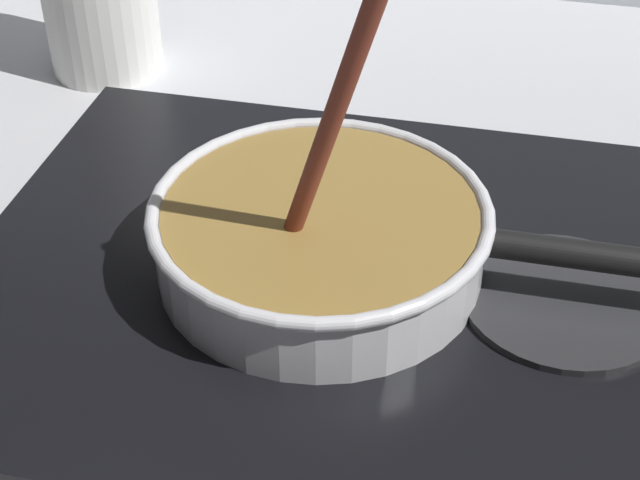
% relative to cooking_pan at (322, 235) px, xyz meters
% --- Properties ---
extents(hob_plate, '(0.56, 0.48, 0.01)m').
position_rel_cooking_pan_xyz_m(hob_plate, '(-0.00, 0.00, -0.04)').
color(hob_plate, black).
rests_on(hob_plate, ground).
extents(burner_ring, '(0.17, 0.17, 0.01)m').
position_rel_cooking_pan_xyz_m(burner_ring, '(-0.00, 0.00, -0.03)').
color(burner_ring, '#592D0C').
rests_on(burner_ring, hob_plate).
extents(spare_burner, '(0.16, 0.16, 0.01)m').
position_rel_cooking_pan_xyz_m(spare_burner, '(0.19, 0.00, -0.03)').
color(spare_burner, '#262628').
rests_on(spare_burner, hob_plate).
extents(cooking_pan, '(0.42, 0.26, 0.30)m').
position_rel_cooking_pan_xyz_m(cooking_pan, '(0.00, 0.00, 0.00)').
color(cooking_pan, silver).
rests_on(cooking_pan, hob_plate).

